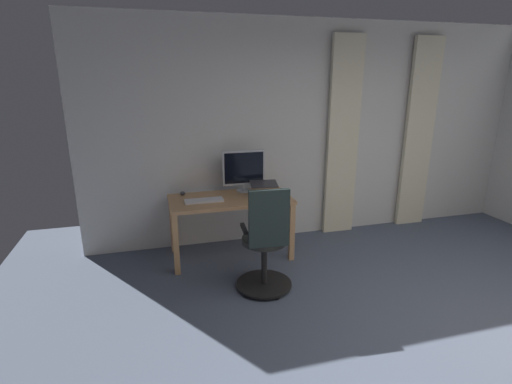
% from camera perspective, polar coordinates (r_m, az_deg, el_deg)
% --- Properties ---
extents(ground_plane, '(7.65, 7.65, 0.00)m').
position_cam_1_polar(ground_plane, '(3.39, 28.93, -22.79)').
color(ground_plane, '#4E576A').
extents(back_room_partition, '(5.88, 0.10, 2.73)m').
position_cam_1_polar(back_room_partition, '(5.07, 8.86, 8.82)').
color(back_room_partition, silver).
rests_on(back_room_partition, ground).
extents(curtain_left_panel, '(0.42, 0.06, 2.56)m').
position_cam_1_polar(curtain_left_panel, '(5.76, 23.08, 7.76)').
color(curtain_left_panel, beige).
rests_on(curtain_left_panel, ground).
extents(curtain_right_panel, '(0.42, 0.06, 2.56)m').
position_cam_1_polar(curtain_right_panel, '(5.13, 12.82, 7.73)').
color(curtain_right_panel, beige).
rests_on(curtain_right_panel, ground).
extents(desk, '(1.38, 0.67, 0.72)m').
position_cam_1_polar(desk, '(4.42, -3.86, -2.04)').
color(desk, tan).
rests_on(desk, ground).
extents(office_chair, '(0.56, 0.56, 1.09)m').
position_cam_1_polar(office_chair, '(3.71, 1.47, -7.90)').
color(office_chair, black).
rests_on(office_chair, ground).
extents(computer_monitor, '(0.51, 0.18, 0.50)m').
position_cam_1_polar(computer_monitor, '(4.56, -1.83, 3.45)').
color(computer_monitor, '#B7BCC1').
rests_on(computer_monitor, desk).
extents(computer_keyboard, '(0.43, 0.14, 0.02)m').
position_cam_1_polar(computer_keyboard, '(4.28, -7.75, -1.27)').
color(computer_keyboard, silver).
rests_on(computer_keyboard, desk).
extents(laptop, '(0.36, 0.37, 0.15)m').
position_cam_1_polar(laptop, '(4.41, 1.30, 0.02)').
color(laptop, '#333338').
rests_on(laptop, desk).
extents(computer_mouse, '(0.06, 0.10, 0.04)m').
position_cam_1_polar(computer_mouse, '(4.56, -10.87, -0.18)').
color(computer_mouse, '#333338').
rests_on(computer_mouse, desk).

